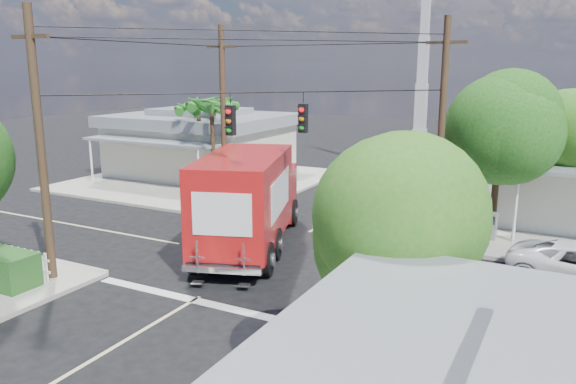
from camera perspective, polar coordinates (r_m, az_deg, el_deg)
The scene contains 13 objects.
ground at distance 21.31m, azimuth -2.52°, elevation -6.83°, with size 120.00×120.00×0.00m, color black.
sidewalk_nw at distance 35.89m, azimuth -8.81°, elevation 1.20°, with size 14.12×14.12×0.14m.
road_markings at distance 20.13m, azimuth -4.65°, elevation -8.04°, with size 32.00×32.00×0.01m.
building_nw at distance 37.45m, azimuth -8.86°, elevation 5.01°, with size 10.80×10.20×4.30m.
radio_tower at distance 38.59m, azimuth 13.43°, elevation 10.15°, with size 0.80×0.80×17.00m.
tree_ne_front at distance 24.38m, azimuth 20.78°, elevation 6.34°, with size 4.21×4.14×6.66m.
tree_ne_back at distance 26.45m, azimuth 26.90°, elevation 4.96°, with size 3.77×3.66×5.82m.
tree_se at distance 11.00m, azimuth 9.96°, elevation -3.70°, with size 3.67×3.54×5.62m.
palm_nw_front at distance 30.54m, azimuth -7.76°, elevation 8.67°, with size 3.01×3.08×5.59m.
palm_nw_back at distance 32.95m, azimuth -9.08°, elevation 8.27°, with size 3.01×3.08×5.19m.
utility_poles at distance 22.41m, azimuth -4.08°, elevation 6.40°, with size 12.00×10.68×9.00m.
vending_boxes at distance 24.66m, azimuth 18.24°, elevation -3.07°, with size 1.90×0.50×1.10m.
delivery_truck at distance 22.15m, azimuth -4.02°, elevation -0.80°, with size 5.42×9.29×3.87m.
Camera 1 is at (10.17, -17.33, 7.10)m, focal length 35.00 mm.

